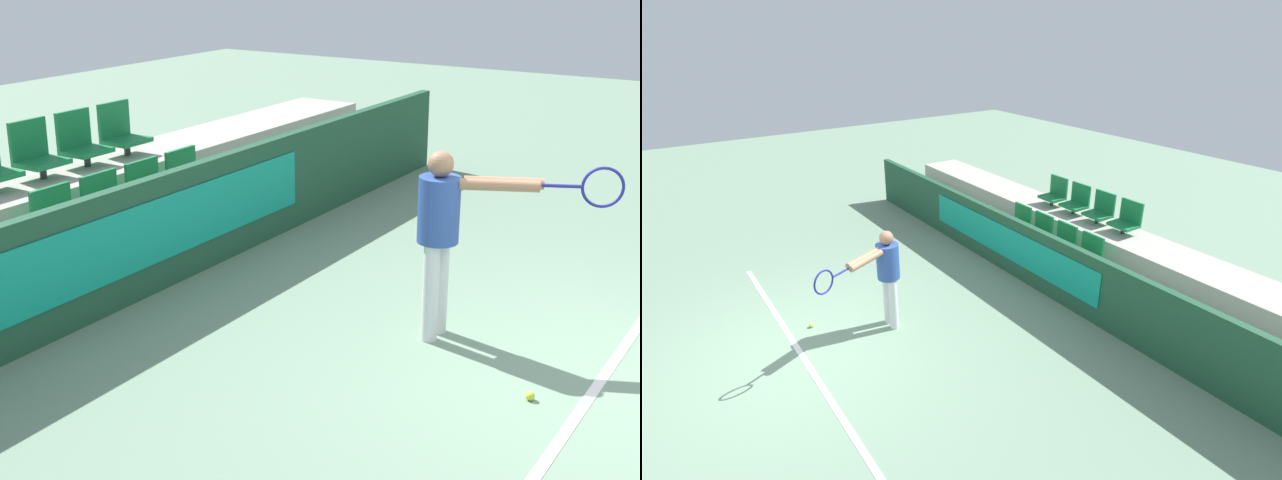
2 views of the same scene
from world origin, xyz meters
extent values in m
plane|color=gray|center=(0.00, 0.00, 0.00)|extent=(30.00, 30.00, 0.00)
cube|color=white|center=(0.00, -0.06, 0.00)|extent=(6.09, 0.08, 0.01)
cube|color=#1E4C33|center=(0.00, 3.92, 0.53)|extent=(10.50, 0.12, 1.07)
cube|color=#0F937A|center=(-0.41, 3.85, 0.59)|extent=(4.43, 0.02, 0.59)
cube|color=#ADA89E|center=(0.00, 4.46, 0.21)|extent=(10.10, 0.93, 0.41)
cube|color=#ADA89E|center=(0.00, 5.39, 0.41)|extent=(10.10, 0.93, 0.82)
cylinder|color=#333333|center=(-0.89, 4.51, 0.48)|extent=(0.07, 0.07, 0.14)
cube|color=#197A42|center=(-0.89, 4.51, 0.57)|extent=(0.45, 0.38, 0.05)
cube|color=#197A42|center=(-0.89, 4.68, 0.79)|extent=(0.45, 0.04, 0.39)
cylinder|color=#333333|center=(-0.30, 4.51, 0.48)|extent=(0.07, 0.07, 0.14)
cube|color=#197A42|center=(-0.30, 4.51, 0.57)|extent=(0.45, 0.38, 0.05)
cube|color=#197A42|center=(-0.30, 4.68, 0.79)|extent=(0.45, 0.04, 0.39)
cylinder|color=#333333|center=(0.30, 4.51, 0.48)|extent=(0.07, 0.07, 0.14)
cube|color=#197A42|center=(0.30, 4.51, 0.57)|extent=(0.45, 0.38, 0.05)
cube|color=#197A42|center=(0.30, 4.68, 0.79)|extent=(0.45, 0.04, 0.39)
cylinder|color=#333333|center=(0.89, 4.51, 0.48)|extent=(0.07, 0.07, 0.14)
cube|color=#197A42|center=(0.89, 4.51, 0.57)|extent=(0.45, 0.38, 0.05)
cube|color=#197A42|center=(0.89, 4.68, 0.79)|extent=(0.45, 0.04, 0.39)
cylinder|color=#333333|center=(-0.89, 5.44, 0.89)|extent=(0.07, 0.07, 0.14)
cube|color=#197A42|center=(-0.89, 5.44, 0.98)|extent=(0.45, 0.38, 0.05)
cube|color=#197A42|center=(-0.89, 5.61, 1.20)|extent=(0.45, 0.04, 0.39)
cylinder|color=#333333|center=(-0.30, 5.44, 0.89)|extent=(0.07, 0.07, 0.14)
cube|color=#197A42|center=(-0.30, 5.44, 0.98)|extent=(0.45, 0.38, 0.05)
cube|color=#197A42|center=(-0.30, 5.61, 1.20)|extent=(0.45, 0.04, 0.39)
cylinder|color=#333333|center=(0.30, 5.44, 0.89)|extent=(0.07, 0.07, 0.14)
cube|color=#197A42|center=(0.30, 5.44, 0.98)|extent=(0.45, 0.38, 0.05)
cube|color=#197A42|center=(0.30, 5.61, 1.20)|extent=(0.45, 0.04, 0.39)
cylinder|color=#333333|center=(0.89, 5.44, 0.89)|extent=(0.07, 0.07, 0.14)
cube|color=#197A42|center=(0.89, 5.44, 0.98)|extent=(0.45, 0.38, 0.05)
cube|color=#197A42|center=(0.89, 5.61, 1.20)|extent=(0.45, 0.04, 0.39)
cylinder|color=silver|center=(-0.07, 1.32, 0.40)|extent=(0.13, 0.13, 0.81)
cylinder|color=silver|center=(0.12, 1.32, 0.40)|extent=(0.13, 0.13, 0.81)
cylinder|color=#2D4C99|center=(0.03, 1.32, 1.07)|extent=(0.33, 0.33, 0.53)
sphere|color=#9E7051|center=(0.03, 1.32, 1.44)|extent=(0.20, 0.20, 0.20)
cylinder|color=#9E7051|center=(0.17, 0.90, 1.30)|extent=(0.33, 0.59, 0.09)
cylinder|color=#9E7051|center=(0.26, 0.90, 1.30)|extent=(0.33, 0.59, 0.09)
cylinder|color=navy|center=(0.40, 0.48, 1.30)|extent=(0.15, 0.28, 0.03)
torus|color=navy|center=(0.53, 0.21, 1.30)|extent=(0.16, 0.31, 0.32)
sphere|color=#CCDB33|center=(-0.60, 0.29, 0.03)|extent=(0.07, 0.07, 0.07)
camera|label=1|loc=(-6.10, -1.40, 3.08)|focal=50.00mm
camera|label=2|loc=(5.93, -1.44, 4.23)|focal=28.00mm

